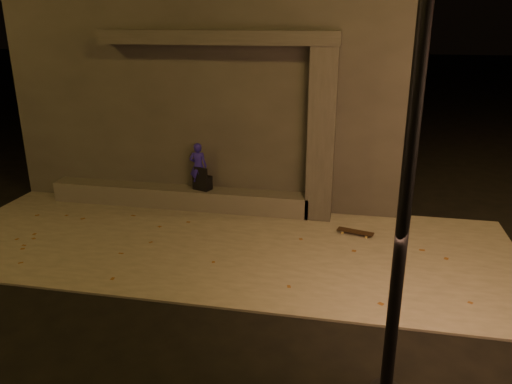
% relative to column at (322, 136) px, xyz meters
% --- Properties ---
extents(ground, '(120.00, 120.00, 0.00)m').
position_rel_column_xyz_m(ground, '(-1.70, -3.75, -1.84)').
color(ground, black).
rests_on(ground, ground).
extents(sidewalk, '(11.00, 4.40, 0.04)m').
position_rel_column_xyz_m(sidewalk, '(-1.70, -1.75, -1.82)').
color(sidewalk, '#656159').
rests_on(sidewalk, ground).
extents(building, '(9.00, 5.10, 5.22)m').
position_rel_column_xyz_m(building, '(-2.70, 2.74, 0.77)').
color(building, '#373532').
rests_on(building, ground).
extents(ledge, '(6.00, 0.55, 0.45)m').
position_rel_column_xyz_m(ledge, '(-3.20, 0.00, -1.58)').
color(ledge, '#57544F').
rests_on(ledge, sidewalk).
extents(column, '(0.55, 0.55, 3.60)m').
position_rel_column_xyz_m(column, '(0.00, 0.00, 0.00)').
color(column, '#373532').
rests_on(column, sidewalk).
extents(canopy, '(5.00, 0.70, 0.28)m').
position_rel_column_xyz_m(canopy, '(-2.20, 0.05, 1.94)').
color(canopy, '#373532').
rests_on(canopy, column).
extents(skateboarder, '(0.41, 0.29, 1.07)m').
position_rel_column_xyz_m(skateboarder, '(-2.71, 0.00, -0.82)').
color(skateboarder, '#1F1693').
rests_on(skateboarder, ledge).
extents(backpack, '(0.44, 0.37, 0.54)m').
position_rel_column_xyz_m(backpack, '(-2.62, 0.00, -1.16)').
color(backpack, black).
rests_on(backpack, ledge).
extents(skateboard, '(0.75, 0.37, 0.08)m').
position_rel_column_xyz_m(skateboard, '(0.81, -0.85, -1.73)').
color(skateboard, black).
rests_on(skateboard, sidewalk).
extents(street_lamp_0, '(0.36, 0.36, 7.22)m').
position_rel_column_xyz_m(street_lamp_0, '(1.21, -5.32, 2.26)').
color(street_lamp_0, black).
rests_on(street_lamp_0, ground).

